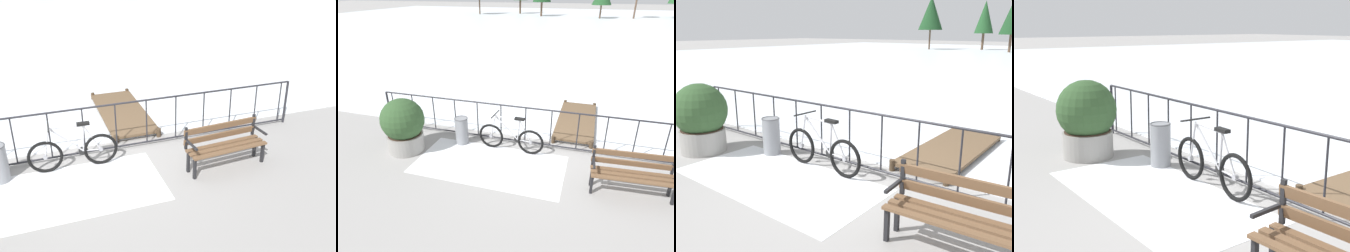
{
  "view_description": "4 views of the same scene",
  "coord_description": "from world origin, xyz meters",
  "views": [
    {
      "loc": [
        -1.15,
        -7.15,
        3.95
      ],
      "look_at": [
        1.35,
        -0.35,
        0.56
      ],
      "focal_mm": 41.22,
      "sensor_mm": 36.0,
      "label": 1
    },
    {
      "loc": [
        1.16,
        -6.6,
        3.78
      ],
      "look_at": [
        -0.79,
        -0.21,
        0.57
      ],
      "focal_mm": 30.82,
      "sensor_mm": 36.0,
      "label": 2
    },
    {
      "loc": [
        3.29,
        -4.74,
        2.37
      ],
      "look_at": [
        -0.33,
        -0.16,
        0.79
      ],
      "focal_mm": 37.69,
      "sensor_mm": 36.0,
      "label": 3
    },
    {
      "loc": [
        4.08,
        -4.33,
        2.31
      ],
      "look_at": [
        -0.71,
        -0.87,
        0.97
      ],
      "focal_mm": 47.82,
      "sensor_mm": 36.0,
      "label": 4
    }
  ],
  "objects": [
    {
      "name": "wooden_dock",
      "position": [
        0.87,
        1.72,
        0.12
      ],
      "size": [
        1.1,
        2.94,
        0.2
      ],
      "color": "brown",
      "rests_on": "ground"
    },
    {
      "name": "park_bench",
      "position": [
        2.17,
        -1.3,
        0.51
      ],
      "size": [
        1.63,
        0.59,
        0.89
      ],
      "color": "brown",
      "rests_on": "ground"
    },
    {
      "name": "ground_plane",
      "position": [
        0.0,
        0.0,
        0.0
      ],
      "size": [
        160.0,
        160.0,
        0.0
      ],
      "primitive_type": "plane",
      "color": "gray"
    },
    {
      "name": "snow_patch",
      "position": [
        -0.9,
        -1.2,
        0.0
      ],
      "size": [
        3.52,
        1.75,
        0.01
      ],
      "primitive_type": "cube",
      "color": "white",
      "rests_on": "ground"
    },
    {
      "name": "railing_fence",
      "position": [
        0.0,
        0.0,
        0.56
      ],
      "size": [
        9.06,
        0.06,
        1.07
      ],
      "color": "#232328",
      "rests_on": "ground"
    },
    {
      "name": "bicycle_near_railing",
      "position": [
        -0.61,
        -0.42,
        0.37
      ],
      "size": [
        1.71,
        0.52,
        0.97
      ],
      "color": "black",
      "rests_on": "ground"
    }
  ]
}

